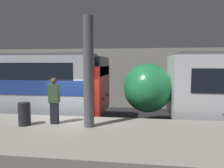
% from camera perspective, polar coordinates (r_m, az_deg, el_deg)
% --- Properties ---
extents(ground_plane, '(120.00, 120.00, 0.00)m').
position_cam_1_polar(ground_plane, '(10.05, -11.01, -13.44)').
color(ground_plane, black).
extents(platform, '(40.00, 4.16, 0.95)m').
position_cam_1_polar(platform, '(8.07, -16.02, -14.79)').
color(platform, gray).
rests_on(platform, ground).
extents(station_rear_barrier, '(50.00, 0.15, 4.28)m').
position_cam_1_polar(station_rear_barrier, '(16.04, -3.34, 1.56)').
color(station_rear_barrier, '#9E998E').
rests_on(station_rear_barrier, ground).
extents(support_pillar_near, '(0.37, 0.37, 3.93)m').
position_cam_1_polar(support_pillar_near, '(7.78, -6.14, 3.04)').
color(support_pillar_near, '#56565B').
rests_on(support_pillar_near, platform).
extents(person_waiting, '(0.38, 0.24, 1.74)m').
position_cam_1_polar(person_waiting, '(8.52, -14.87, -3.94)').
color(person_waiting, black).
rests_on(person_waiting, platform).
extents(trash_bin, '(0.44, 0.44, 0.85)m').
position_cam_1_polar(trash_bin, '(8.73, -21.92, -7.26)').
color(trash_bin, '#232328').
rests_on(trash_bin, platform).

